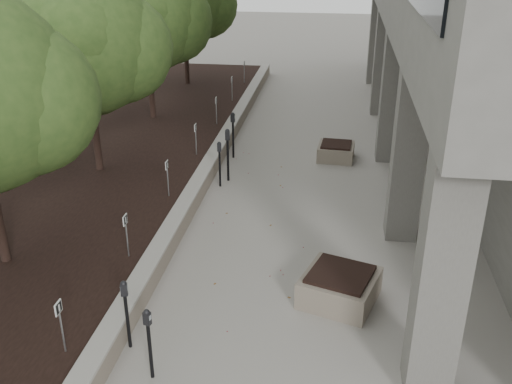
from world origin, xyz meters
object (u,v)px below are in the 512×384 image
Objects in this scene: parking_meter_1 at (150,344)px; parking_meter_4 at (220,164)px; parking_meter_2 at (127,315)px; planter_back at (336,151)px; parking_meter_5 at (233,135)px; parking_meter_3 at (228,155)px; crabapple_tree_5 at (184,19)px; planter_front at (340,286)px; crabapple_tree_4 at (147,40)px; crabapple_tree_3 at (88,73)px.

parking_meter_1 is 7.63m from parking_meter_4.
parking_meter_2 reaches higher than planter_back.
parking_meter_5 is at bearing -173.79° from planter_back.
crabapple_tree_5 is at bearing 99.67° from parking_meter_3.
planter_front is (3.23, -5.47, -0.47)m from parking_meter_3.
crabapple_tree_4 and crabapple_tree_5 have the same top height.
parking_meter_4 is at bearing -120.19° from parking_meter_3.
parking_meter_1 is at bearing -105.10° from planter_back.
parking_meter_5 is (3.41, -7.58, -2.38)m from crabapple_tree_5.
crabapple_tree_4 reaches higher than planter_front.
crabapple_tree_3 is at bearing 132.16° from parking_meter_1.
crabapple_tree_3 is at bearing 178.32° from parking_meter_3.
crabapple_tree_3 is 5.00m from crabapple_tree_4.
crabapple_tree_5 reaches higher than parking_meter_5.
parking_meter_5 is (0.16, 9.20, 0.07)m from parking_meter_2.
parking_meter_3 is at bearing 106.70° from parking_meter_1.
parking_meter_5 is 3.26m from planter_back.
planter_front is at bearing -55.36° from crabapple_tree_4.
parking_meter_2 is 10.14m from planter_back.
planter_back is at bearing 24.92° from parking_meter_4.
parking_meter_2 is 1.01× the size of planter_front.
parking_meter_3 is (3.59, -9.40, -2.34)m from crabapple_tree_5.
parking_meter_2 is 4.06m from planter_front.
crabapple_tree_3 is 4.04× the size of parking_meter_2.
parking_meter_1 is at bearing -72.78° from crabapple_tree_4.
parking_meter_1 is (3.86, -7.45, -2.46)m from crabapple_tree_3.
crabapple_tree_5 is 4.11× the size of parking_meter_1.
planter_front is at bearing -70.55° from parking_meter_4.
crabapple_tree_3 reaches higher than parking_meter_4.
parking_meter_2 is 9.21m from parking_meter_5.
planter_back is (3.21, 0.35, -0.48)m from parking_meter_5.
crabapple_tree_3 reaches higher than parking_meter_1.
crabapple_tree_4 reaches higher than parking_meter_1.
crabapple_tree_5 is at bearing 114.63° from planter_front.
parking_meter_1 is at bearing -84.87° from parking_meter_5.
crabapple_tree_4 is at bearing -90.00° from crabapple_tree_5.
parking_meter_4 is at bearing 107.93° from parking_meter_1.
parking_meter_4 is (3.44, 0.17, -2.46)m from crabapple_tree_3.
parking_meter_5 is (-0.45, 9.87, 0.08)m from parking_meter_1.
crabapple_tree_5 is 4.10× the size of parking_meter_4.
planter_back is at bearing -18.62° from crabapple_tree_4.
crabapple_tree_4 reaches higher than parking_meter_2.
crabapple_tree_3 reaches higher than planter_front.
parking_meter_2 is 0.87× the size of parking_meter_3.
crabapple_tree_3 is 1.00× the size of crabapple_tree_4.
parking_meter_2 is at bearing -109.41° from planter_back.
parking_meter_2 is at bearing -64.39° from crabapple_tree_3.
parking_meter_3 reaches higher than parking_meter_4.
planter_front is at bearing -70.68° from parking_meter_3.
crabapple_tree_4 is at bearing 161.38° from planter_back.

